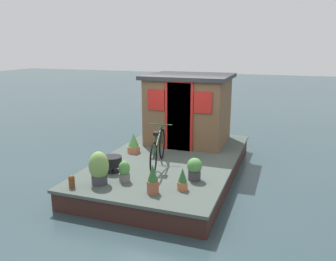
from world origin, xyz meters
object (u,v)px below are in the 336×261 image
object	(u,v)px
potted_plant_geranium	(194,168)
potted_plant_succulent	(182,180)
potted_plant_ivy	(153,180)
charcoal_grill	(112,162)
mooring_bollard	(72,181)
potted_plant_thyme	(99,168)
houseboat_cabin	(189,108)
potted_plant_fern	(134,143)
bicycle	(158,149)
potted_plant_lavender	(124,171)

from	to	relation	value
potted_plant_geranium	potted_plant_succulent	xyz separation A→B (m)	(-0.53, 0.08, -0.04)
potted_plant_ivy	charcoal_grill	bearing A→B (deg)	59.08
potted_plant_ivy	mooring_bollard	size ratio (longest dim) A/B	2.18
potted_plant_thyme	houseboat_cabin	bearing A→B (deg)	-12.50
houseboat_cabin	mooring_bollard	size ratio (longest dim) A/B	8.94
potted_plant_geranium	potted_plant_fern	bearing A→B (deg)	57.27
potted_plant_succulent	potted_plant_ivy	bearing A→B (deg)	125.45
potted_plant_ivy	potted_plant_succulent	bearing A→B (deg)	-54.55
potted_plant_thyme	potted_plant_geranium	bearing A→B (deg)	-64.12
bicycle	potted_plant_succulent	xyz separation A→B (m)	(-1.04, -0.88, -0.19)
houseboat_cabin	potted_plant_succulent	size ratio (longest dim) A/B	5.31
bicycle	potted_plant_thyme	size ratio (longest dim) A/B	2.73
potted_plant_geranium	houseboat_cabin	bearing A→B (deg)	18.85
potted_plant_ivy	potted_plant_succulent	distance (m)	0.56
houseboat_cabin	mooring_bollard	world-z (taller)	houseboat_cabin
potted_plant_geranium	potted_plant_succulent	size ratio (longest dim) A/B	1.08
potted_plant_geranium	potted_plant_thyme	bearing A→B (deg)	115.88
potted_plant_thyme	mooring_bollard	size ratio (longest dim) A/B	2.62
potted_plant_thyme	charcoal_grill	xyz separation A→B (m)	(0.67, 0.08, -0.10)
potted_plant_ivy	potted_plant_geranium	xyz separation A→B (m)	(0.85, -0.54, -0.02)
charcoal_grill	mooring_bollard	xyz separation A→B (m)	(-1.00, 0.31, -0.09)
houseboat_cabin	potted_plant_fern	size ratio (longest dim) A/B	4.48
potted_plant_fern	potted_plant_ivy	xyz separation A→B (m)	(-2.06, -1.35, 0.02)
potted_plant_ivy	potted_plant_geranium	distance (m)	1.01
potted_plant_thyme	potted_plant_lavender	distance (m)	0.50
potted_plant_thyme	potted_plant_succulent	distance (m)	1.61
potted_plant_geranium	mooring_bollard	xyz separation A→B (m)	(-1.13, 2.05, -0.11)
potted_plant_lavender	mooring_bollard	world-z (taller)	potted_plant_lavender
potted_plant_ivy	mooring_bollard	distance (m)	1.55
potted_plant_thyme	mooring_bollard	world-z (taller)	potted_plant_thyme
bicycle	mooring_bollard	xyz separation A→B (m)	(-1.65, 1.09, -0.26)
potted_plant_fern	potted_plant_ivy	distance (m)	2.47
bicycle	potted_plant_geranium	distance (m)	1.10
bicycle	potted_plant_lavender	bearing A→B (deg)	164.04
potted_plant_thyme	potted_plant_geranium	xyz separation A→B (m)	(0.80, -1.66, -0.09)
potted_plant_ivy	potted_plant_fern	bearing A→B (deg)	33.11
potted_plant_thyme	mooring_bollard	xyz separation A→B (m)	(-0.33, 0.40, -0.19)
potted_plant_fern	potted_plant_lavender	bearing A→B (deg)	-160.37
bicycle	charcoal_grill	size ratio (longest dim) A/B	4.41
bicycle	potted_plant_geranium	xyz separation A→B (m)	(-0.51, -0.96, -0.15)
potted_plant_lavender	potted_plant_succulent	distance (m)	1.18
bicycle	potted_plant_lavender	distance (m)	1.10
houseboat_cabin	mooring_bollard	bearing A→B (deg)	162.89
potted_plant_succulent	potted_plant_fern	bearing A→B (deg)	45.98
charcoal_grill	bicycle	bearing A→B (deg)	-50.11
potted_plant_fern	charcoal_grill	xyz separation A→B (m)	(-1.34, -0.14, -0.01)
houseboat_cabin	potted_plant_geranium	distance (m)	2.86
potted_plant_thyme	potted_plant_lavender	size ratio (longest dim) A/B	1.54
potted_plant_fern	potted_plant_succulent	bearing A→B (deg)	-134.02
potted_plant_succulent	potted_plant_lavender	bearing A→B (deg)	89.92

